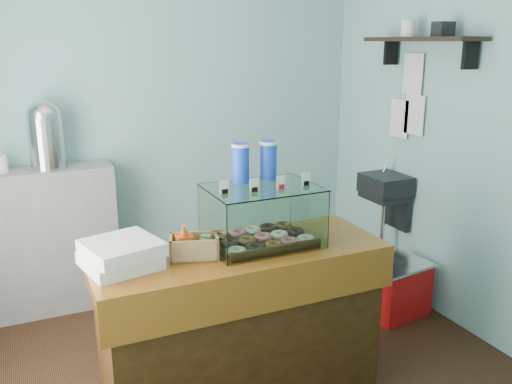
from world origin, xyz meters
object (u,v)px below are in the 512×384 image
coffee_urn (45,133)px  red_cooler (395,288)px  counter (241,323)px  display_case (261,213)px

coffee_urn → red_cooler: bearing=-26.8°
counter → coffee_urn: (-0.84, 1.56, 0.90)m
counter → red_cooler: 1.51m
counter → red_cooler: bearing=16.3°
display_case → coffee_urn: size_ratio=1.22×
display_case → coffee_urn: bearing=123.1°
counter → display_case: 0.64m
display_case → red_cooler: size_ratio=1.18×
counter → coffee_urn: bearing=118.1°
coffee_urn → red_cooler: coffee_urn is taller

